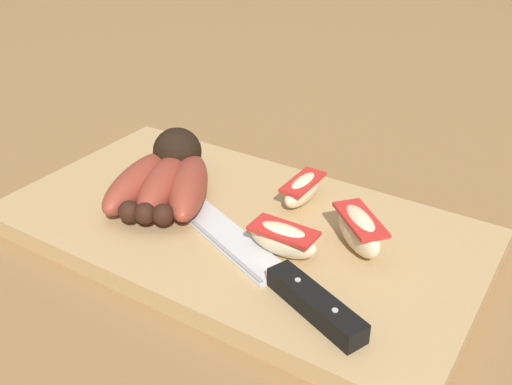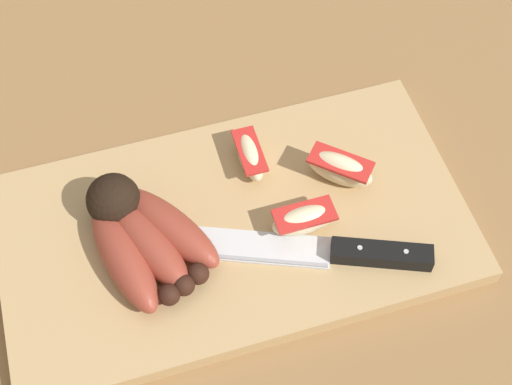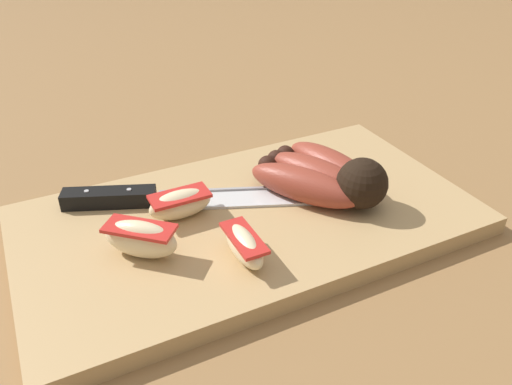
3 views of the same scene
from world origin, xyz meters
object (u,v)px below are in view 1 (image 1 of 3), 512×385
at_px(chefs_knife, 278,276).
at_px(apple_wedge_near, 303,189).
at_px(apple_wedge_middle, 283,239).
at_px(banana_bunch, 166,177).
at_px(apple_wedge_far, 359,230).

distance_m(chefs_knife, apple_wedge_near, 0.14).
height_order(chefs_knife, apple_wedge_near, apple_wedge_near).
bearing_deg(apple_wedge_middle, apple_wedge_near, -72.06).
xyz_separation_m(banana_bunch, apple_wedge_middle, (-0.16, 0.03, -0.00)).
height_order(chefs_knife, apple_wedge_middle, apple_wedge_middle).
distance_m(banana_bunch, apple_wedge_far, 0.22).
distance_m(banana_bunch, apple_wedge_middle, 0.16).
bearing_deg(apple_wedge_middle, chefs_knife, 114.23).
height_order(banana_bunch, apple_wedge_near, banana_bunch).
relative_size(chefs_knife, apple_wedge_near, 4.12).
bearing_deg(apple_wedge_middle, banana_bunch, -9.57).
height_order(chefs_knife, apple_wedge_far, apple_wedge_far).
height_order(apple_wedge_middle, apple_wedge_far, apple_wedge_far).
distance_m(banana_bunch, chefs_knife, 0.19).
relative_size(banana_bunch, chefs_knife, 0.58).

